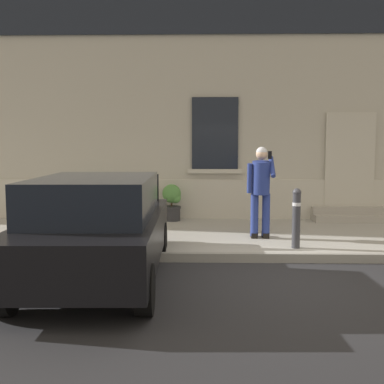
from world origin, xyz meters
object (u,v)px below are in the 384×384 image
Objects in this scene: bollard_near_person at (296,216)px; planter_cream at (93,201)px; planter_charcoal at (172,201)px; hatchback_car_black at (98,226)px; person_on_phone at (261,186)px.

planter_cream is (-4.20, 2.86, -0.11)m from bollard_near_person.
hatchback_car_black is at bearing -99.68° from planter_charcoal.
planter_cream is 1.86m from planter_charcoal.
person_on_phone is at bearing -48.30° from planter_charcoal.
person_on_phone reaches higher than hatchback_car_black.
hatchback_car_black is at bearing -75.94° from planter_cream.
hatchback_car_black is 3.93× the size of bollard_near_person.
planter_cream is at bearing -179.16° from planter_charcoal.
hatchback_car_black is 4.53m from planter_cream.
hatchback_car_black is 4.49m from planter_charcoal.
hatchback_car_black is 2.35× the size of person_on_phone.
hatchback_car_black is 4.78× the size of planter_charcoal.
hatchback_car_black reaches higher than bollard_near_person.
bollard_near_person is at bearing -34.26° from planter_cream.
planter_charcoal is at bearing 0.84° from planter_cream.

